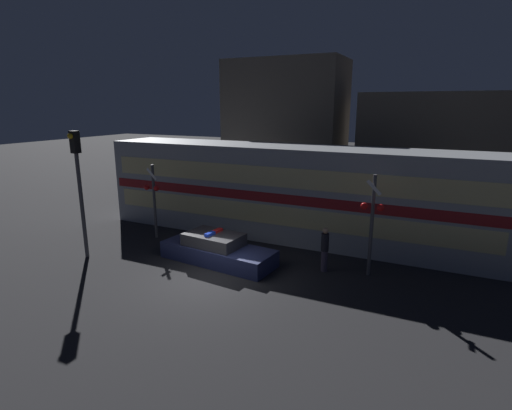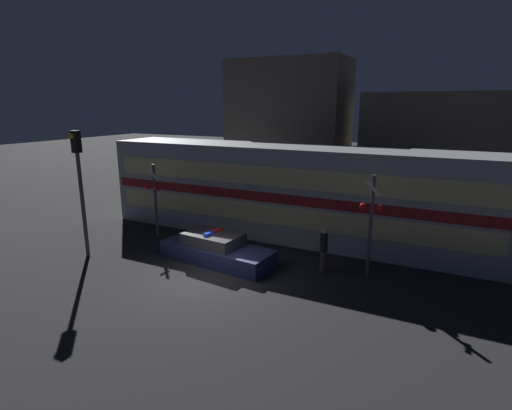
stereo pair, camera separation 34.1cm
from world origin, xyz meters
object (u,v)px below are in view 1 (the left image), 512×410
at_px(police_car, 217,250).
at_px(pedestrian, 325,249).
at_px(crossing_signal_near, 372,219).
at_px(traffic_light_corner, 79,179).
at_px(train, 288,192).

distance_m(police_car, pedestrian, 4.47).
xyz_separation_m(crossing_signal_near, traffic_light_corner, (-11.39, -3.30, 1.18)).
height_order(police_car, pedestrian, pedestrian).
relative_size(crossing_signal_near, traffic_light_corner, 0.73).
distance_m(train, police_car, 5.06).
bearing_deg(pedestrian, train, 129.61).
distance_m(pedestrian, crossing_signal_near, 2.17).
xyz_separation_m(police_car, crossing_signal_near, (6.00, 1.31, 1.79)).
height_order(pedestrian, traffic_light_corner, traffic_light_corner).
bearing_deg(train, crossing_signal_near, -35.06).
bearing_deg(crossing_signal_near, police_car, -167.71).
relative_size(pedestrian, crossing_signal_near, 0.45).
height_order(train, crossing_signal_near, train).
relative_size(police_car, crossing_signal_near, 1.28).
bearing_deg(police_car, pedestrian, 18.65).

